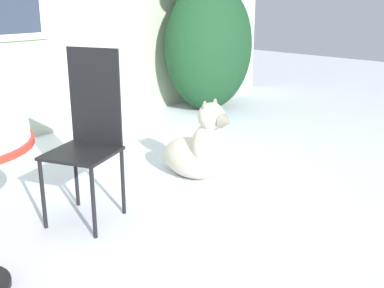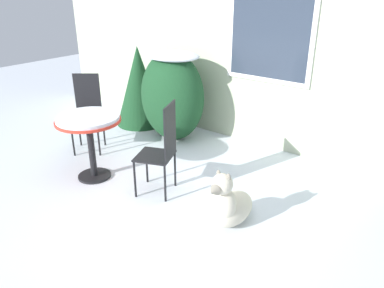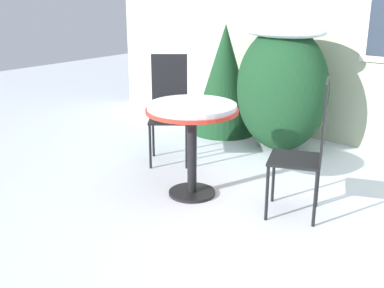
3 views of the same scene
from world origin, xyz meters
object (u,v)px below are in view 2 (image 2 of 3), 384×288
at_px(patio_table, 89,127).
at_px(patio_chair_far_side, 162,148).
at_px(dog, 229,205).
at_px(patio_chair_near_table, 88,111).

height_order(patio_table, patio_chair_far_side, patio_chair_far_side).
bearing_deg(dog, patio_table, -173.09).
height_order(patio_chair_far_side, dog, patio_chair_far_side).
distance_m(patio_chair_far_side, dog, 0.96).
xyz_separation_m(patio_chair_near_table, patio_chair_far_side, (1.61, -0.29, 0.00)).
bearing_deg(patio_chair_near_table, patio_table, -75.08).
bearing_deg(dog, patio_chair_far_side, 177.31).
height_order(patio_chair_near_table, dog, patio_chair_near_table).
bearing_deg(patio_chair_near_table, patio_chair_far_side, -48.82).
xyz_separation_m(patio_table, patio_chair_far_side, (0.89, 0.24, -0.10)).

